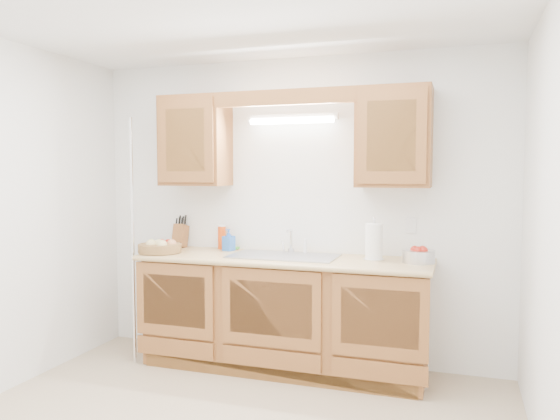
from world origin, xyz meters
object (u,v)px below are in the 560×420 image
at_px(apple_bowl, 419,255).
at_px(fruit_basket, 160,247).
at_px(paper_towel, 374,242).
at_px(knife_block, 180,235).

bearing_deg(apple_bowl, fruit_basket, -175.37).
bearing_deg(paper_towel, apple_bowl, -2.83).
bearing_deg(fruit_basket, apple_bowl, 4.63).
xyz_separation_m(knife_block, apple_bowl, (2.06, -0.18, -0.05)).
height_order(fruit_basket, apple_bowl, apple_bowl).
distance_m(paper_towel, apple_bowl, 0.34).
height_order(fruit_basket, paper_towel, paper_towel).
bearing_deg(fruit_basket, paper_towel, 6.04).
xyz_separation_m(paper_towel, apple_bowl, (0.33, -0.02, -0.08)).
bearing_deg(apple_bowl, paper_towel, 177.17).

